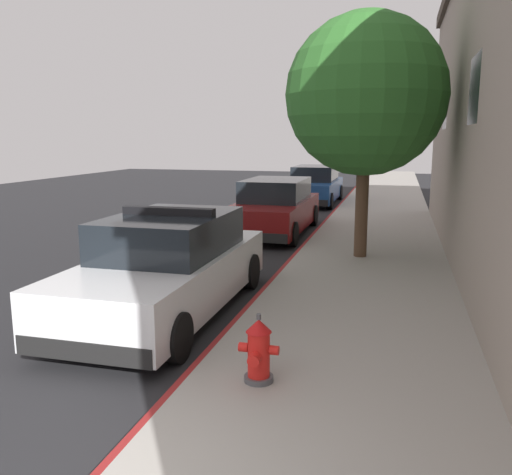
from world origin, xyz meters
name	(u,v)px	position (x,y,z in m)	size (l,w,h in m)	color
ground_plane	(140,246)	(-4.37, 10.00, -0.10)	(32.50, 60.00, 0.20)	#232326
sidewalk_pavement	(372,252)	(1.63, 10.00, 0.07)	(3.26, 60.00, 0.15)	#9E9991
curb_painted_edge	(302,249)	(-0.04, 10.00, 0.07)	(0.08, 60.00, 0.15)	maroon
police_cruiser	(169,267)	(-1.27, 4.93, 0.74)	(1.94, 4.84, 1.68)	white
parked_car_silver_ahead	(275,208)	(-1.26, 12.31, 0.74)	(1.94, 4.84, 1.56)	maroon
parked_car_dark_far	(315,186)	(-1.23, 19.63, 0.74)	(1.94, 4.84, 1.56)	navy
fire_hydrant	(259,351)	(0.79, 2.64, 0.50)	(0.44, 0.40, 0.76)	#4C4C51
street_tree	(366,95)	(1.40, 9.21, 3.61)	(3.39, 3.39, 5.17)	brown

